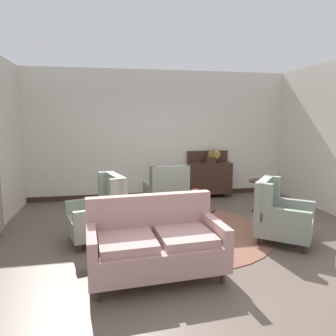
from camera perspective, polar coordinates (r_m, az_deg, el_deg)
The scene contains 14 objects.
ground at distance 5.28m, azimuth 3.98°, elevation -12.61°, with size 9.02×9.02×0.00m, color brown.
wall_back at distance 7.78m, azimuth -1.40°, elevation 6.03°, with size 6.60×0.08×3.09m, color silver.
wall_right at distance 7.20m, azimuth 27.88°, elevation 4.79°, with size 0.08×4.09×3.09m, color silver.
baseboard_back at distance 7.94m, azimuth -1.29°, elevation -4.77°, with size 6.44×0.03×0.12m, color #382319.
area_rug at distance 5.55m, azimuth 3.18°, elevation -11.44°, with size 2.95×2.95×0.01m, color brown.
coffee_table at distance 5.45m, azimuth 4.47°, elevation -7.93°, with size 0.81×0.81×0.45m.
porcelain_vase at distance 5.38m, azimuth 4.97°, elevation -5.71°, with size 0.18×0.18×0.31m.
settee at distance 3.99m, azimuth -2.32°, elevation -13.58°, with size 1.70×0.98×0.96m.
armchair_beside_settee at distance 6.50m, azimuth -0.27°, elevation -4.50°, with size 0.85×0.94×1.02m.
armchair_back_corner at distance 5.30m, azimuth 19.53°, elevation -8.13°, with size 1.11×1.10×0.99m.
armchair_near_window at distance 5.14m, azimuth -12.01°, elevation -8.11°, with size 0.99×0.96×1.06m.
side_table at distance 6.85m, azimuth 16.41°, elevation -4.38°, with size 0.48×0.48×0.67m.
sideboard at distance 7.90m, azimuth 7.53°, elevation -1.65°, with size 1.06×0.41×1.14m.
gramophone at distance 7.74m, azimuth 8.15°, elevation 2.60°, with size 0.45×0.49×0.48m.
Camera 1 is at (-1.27, -4.74, 1.93)m, focal length 33.57 mm.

